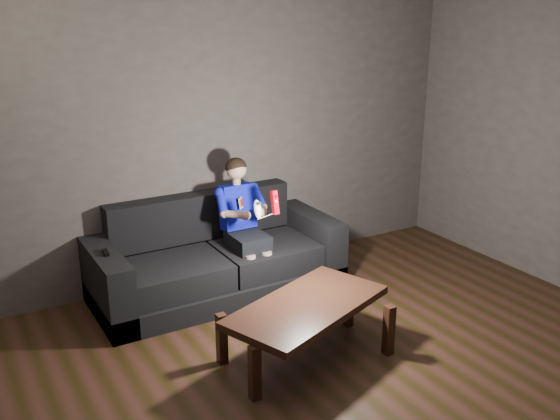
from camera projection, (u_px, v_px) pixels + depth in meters
floor at (386, 413)px, 3.83m from camera, size 5.00×5.00×0.00m
back_wall at (211, 129)px, 5.46m from camera, size 5.00×0.04×2.70m
sofa at (216, 263)px, 5.38m from camera, size 2.11×0.91×0.81m
child at (243, 214)px, 5.31m from camera, size 0.43×0.53×1.06m
wii_remote_red at (275, 202)px, 4.95m from camera, size 0.05×0.08×0.20m
nunchuk_white at (258, 209)px, 4.89m from camera, size 0.06×0.10×0.16m
wii_remote_black at (106, 252)px, 4.76m from camera, size 0.04×0.14×0.03m
coffee_table at (307, 311)px, 4.31m from camera, size 1.32×0.97×0.43m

